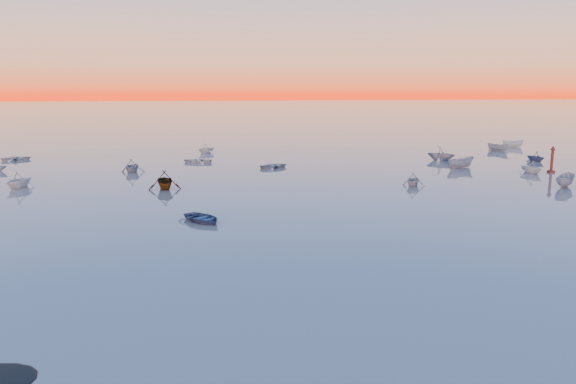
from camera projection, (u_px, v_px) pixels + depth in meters
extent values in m
plane|color=slate|center=(252.00, 136.00, 118.56)|extent=(600.00, 600.00, 0.00)
imported|color=#374869|center=(203.00, 222.00, 43.77)|extent=(4.16, 3.49, 0.98)
imported|color=gray|center=(564.00, 187.00, 58.88)|extent=(3.85, 4.00, 1.35)
imported|color=silver|center=(531.00, 173.00, 68.23)|extent=(3.66, 2.35, 1.18)
cylinder|color=#4D1610|center=(551.00, 172.00, 68.90)|extent=(0.96, 0.96, 0.32)
cylinder|color=#4D1610|center=(552.00, 161.00, 68.65)|extent=(0.34, 0.34, 2.76)
cone|color=#4D1610|center=(553.00, 148.00, 68.35)|extent=(0.64, 0.64, 0.53)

